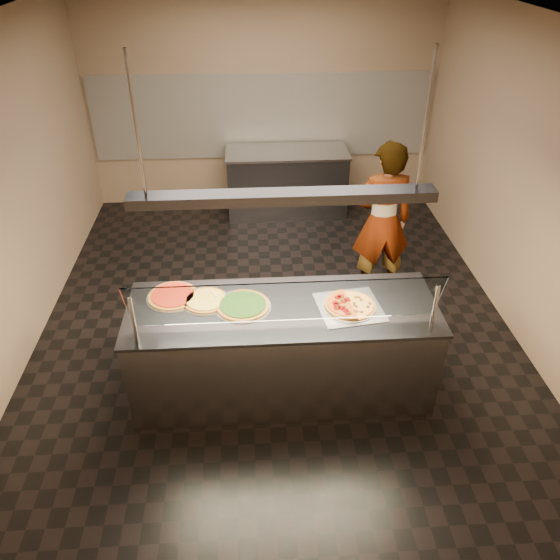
{
  "coord_description": "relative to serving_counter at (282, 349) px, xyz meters",
  "views": [
    {
      "loc": [
        -0.26,
        -4.9,
        3.67
      ],
      "look_at": [
        -0.0,
        -0.9,
        1.02
      ],
      "focal_mm": 35.0,
      "sensor_mm": 36.0,
      "label": 1
    }
  ],
  "objects": [
    {
      "name": "pizza_cheese",
      "position": [
        -0.65,
        0.13,
        0.48
      ],
      "size": [
        0.41,
        0.41,
        0.03
      ],
      "color": "silver",
      "rests_on": "serving_counter"
    },
    {
      "name": "wall_back",
      "position": [
        -0.0,
        4.19,
        1.03
      ],
      "size": [
        5.0,
        0.02,
        3.0
      ],
      "primitive_type": "cube",
      "color": "#917B5D",
      "rests_on": "ground"
    },
    {
      "name": "heat_lamp_housing",
      "position": [
        0.0,
        0.0,
        1.48
      ],
      "size": [
        2.3,
        0.18,
        0.08
      ],
      "primitive_type": "cube",
      "color": "#37373C",
      "rests_on": "ceiling"
    },
    {
      "name": "pizza_tomato",
      "position": [
        -0.94,
        0.22,
        0.48
      ],
      "size": [
        0.46,
        0.46,
        0.03
      ],
      "color": "silver",
      "rests_on": "serving_counter"
    },
    {
      "name": "pizza_spatula",
      "position": [
        -0.54,
        0.19,
        0.49
      ],
      "size": [
        0.26,
        0.19,
        0.02
      ],
      "color": "#B7B7BC",
      "rests_on": "pizza_spinach"
    },
    {
      "name": "ground",
      "position": [
        -0.0,
        1.18,
        -0.48
      ],
      "size": [
        5.0,
        6.0,
        0.02
      ],
      "primitive_type": "cube",
      "color": "black",
      "rests_on": "ground"
    },
    {
      "name": "tile_band",
      "position": [
        -0.0,
        4.16,
        0.83
      ],
      "size": [
        4.9,
        0.02,
        1.2
      ],
      "primitive_type": "cube",
      "color": "silver",
      "rests_on": "wall_back"
    },
    {
      "name": "sneeze_guard",
      "position": [
        -0.0,
        -0.34,
        0.76
      ],
      "size": [
        2.4,
        0.18,
        0.54
      ],
      "color": "#B7B7BC",
      "rests_on": "serving_counter"
    },
    {
      "name": "lamp_rod_left",
      "position": [
        -1.0,
        0.0,
        2.03
      ],
      "size": [
        0.02,
        0.02,
        1.01
      ],
      "primitive_type": "cylinder",
      "color": "#B7B7BC",
      "rests_on": "ceiling"
    },
    {
      "name": "perforated_tray",
      "position": [
        0.57,
        -0.03,
        0.47
      ],
      "size": [
        0.59,
        0.59,
        0.01
      ],
      "color": "silver",
      "rests_on": "serving_counter"
    },
    {
      "name": "wall_right",
      "position": [
        2.51,
        1.18,
        1.03
      ],
      "size": [
        0.02,
        6.0,
        3.0
      ],
      "primitive_type": "cube",
      "color": "#917B5D",
      "rests_on": "ground"
    },
    {
      "name": "half_pizza_pepperoni",
      "position": [
        0.46,
        -0.03,
        0.5
      ],
      "size": [
        0.27,
        0.46,
        0.05
      ],
      "color": "brown",
      "rests_on": "perforated_tray"
    },
    {
      "name": "worker",
      "position": [
        1.2,
        1.55,
        0.44
      ],
      "size": [
        0.69,
        0.48,
        1.82
      ],
      "primitive_type": "imported",
      "rotation": [
        0.0,
        0.0,
        3.2
      ],
      "color": "#36333B",
      "rests_on": "ground"
    },
    {
      "name": "lamp_rod_right",
      "position": [
        1.0,
        0.0,
        2.03
      ],
      "size": [
        0.02,
        0.02,
        1.01
      ],
      "primitive_type": "cylinder",
      "color": "#B7B7BC",
      "rests_on": "ceiling"
    },
    {
      "name": "serving_counter",
      "position": [
        0.0,
        0.0,
        0.0
      ],
      "size": [
        2.64,
        0.94,
        0.93
      ],
      "color": "#B7B7BC",
      "rests_on": "ground"
    },
    {
      "name": "half_pizza_sausage",
      "position": [
        0.67,
        -0.04,
        0.49
      ],
      "size": [
        0.27,
        0.46,
        0.04
      ],
      "color": "brown",
      "rests_on": "perforated_tray"
    },
    {
      "name": "pizza_spinach",
      "position": [
        -0.33,
        0.04,
        0.48
      ],
      "size": [
        0.48,
        0.48,
        0.03
      ],
      "color": "silver",
      "rests_on": "serving_counter"
    },
    {
      "name": "wall_left",
      "position": [
        -2.51,
        1.18,
        1.03
      ],
      "size": [
        0.02,
        6.0,
        3.0
      ],
      "primitive_type": "cube",
      "color": "#917B5D",
      "rests_on": "ground"
    },
    {
      "name": "wall_front",
      "position": [
        -0.0,
        -1.83,
        1.03
      ],
      "size": [
        5.0,
        0.02,
        3.0
      ],
      "primitive_type": "cube",
      "color": "#917B5D",
      "rests_on": "ground"
    },
    {
      "name": "prep_table",
      "position": [
        0.32,
        3.73,
        0.0
      ],
      "size": [
        1.75,
        0.74,
        0.93
      ],
      "color": "#37373C",
      "rests_on": "ground"
    },
    {
      "name": "ceiling",
      "position": [
        -0.0,
        1.18,
        2.54
      ],
      "size": [
        5.0,
        6.0,
        0.02
      ],
      "primitive_type": "cube",
      "color": "silver",
      "rests_on": "wall_back"
    }
  ]
}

